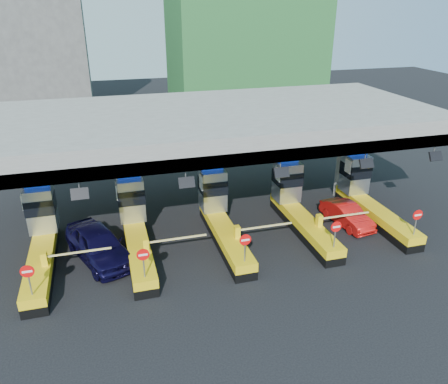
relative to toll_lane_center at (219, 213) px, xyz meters
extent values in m
plane|color=black|center=(0.00, -0.28, -1.40)|extent=(120.00, 120.00, 0.00)
cube|color=slate|center=(0.00, 2.72, 4.85)|extent=(28.00, 12.00, 1.50)
cube|color=#4C4C49|center=(0.00, -2.98, 4.45)|extent=(28.00, 0.60, 0.70)
cube|color=slate|center=(-10.00, 2.72, 1.35)|extent=(1.00, 1.00, 5.50)
cube|color=slate|center=(0.00, 2.72, 1.35)|extent=(1.00, 1.00, 5.50)
cube|color=slate|center=(10.00, 2.72, 1.35)|extent=(1.00, 1.00, 5.50)
cylinder|color=slate|center=(-7.50, -2.98, 3.85)|extent=(0.06, 0.06, 0.50)
cube|color=black|center=(-7.50, -3.18, 3.50)|extent=(0.80, 0.38, 0.54)
cylinder|color=slate|center=(-2.50, -2.98, 3.85)|extent=(0.06, 0.06, 0.50)
cube|color=black|center=(-2.50, -3.18, 3.50)|extent=(0.80, 0.38, 0.54)
cylinder|color=slate|center=(2.50, -2.98, 3.85)|extent=(0.06, 0.06, 0.50)
cube|color=black|center=(2.50, -3.18, 3.50)|extent=(0.80, 0.38, 0.54)
cylinder|color=slate|center=(7.50, -2.98, 3.85)|extent=(0.06, 0.06, 0.50)
cube|color=black|center=(7.50, -3.18, 3.50)|extent=(0.80, 0.38, 0.54)
cylinder|color=slate|center=(12.00, -2.98, 3.85)|extent=(0.06, 0.06, 0.50)
cube|color=black|center=(12.00, -3.18, 3.50)|extent=(0.80, 0.38, 0.54)
cube|color=black|center=(-10.00, -1.28, -1.15)|extent=(1.20, 8.00, 0.50)
cube|color=#E5B70C|center=(-10.00, -1.28, -0.65)|extent=(1.20, 8.00, 0.50)
cube|color=#9EA3A8|center=(-10.00, 1.52, 0.90)|extent=(1.50, 1.50, 2.60)
cube|color=black|center=(-10.00, 1.50, 1.20)|extent=(1.56, 1.56, 0.90)
cube|color=#0C2DBF|center=(-10.00, 1.52, 2.48)|extent=(1.30, 0.35, 0.55)
cube|color=white|center=(-10.80, 1.22, 1.60)|extent=(0.06, 0.70, 0.90)
cylinder|color=slate|center=(-10.00, -4.88, 0.25)|extent=(0.07, 0.07, 1.30)
cylinder|color=red|center=(-10.00, -4.91, 0.85)|extent=(0.60, 0.04, 0.60)
cube|color=white|center=(-10.00, -4.93, 0.85)|extent=(0.42, 0.02, 0.10)
cube|color=#E5B70C|center=(-9.65, -2.48, -0.05)|extent=(0.30, 0.35, 0.70)
cube|color=white|center=(-8.00, -2.48, 0.05)|extent=(3.20, 0.08, 0.08)
cube|color=black|center=(-5.00, -1.28, -1.15)|extent=(1.20, 8.00, 0.50)
cube|color=#E5B70C|center=(-5.00, -1.28, -0.65)|extent=(1.20, 8.00, 0.50)
cube|color=#9EA3A8|center=(-5.00, 1.52, 0.90)|extent=(1.50, 1.50, 2.60)
cube|color=black|center=(-5.00, 1.50, 1.20)|extent=(1.56, 1.56, 0.90)
cube|color=#0C2DBF|center=(-5.00, 1.52, 2.48)|extent=(1.30, 0.35, 0.55)
cube|color=white|center=(-5.80, 1.22, 1.60)|extent=(0.06, 0.70, 0.90)
cylinder|color=slate|center=(-5.00, -4.88, 0.25)|extent=(0.07, 0.07, 1.30)
cylinder|color=red|center=(-5.00, -4.91, 0.85)|extent=(0.60, 0.04, 0.60)
cube|color=white|center=(-5.00, -4.93, 0.85)|extent=(0.42, 0.02, 0.10)
cube|color=#E5B70C|center=(-4.65, -2.48, -0.05)|extent=(0.30, 0.35, 0.70)
cube|color=white|center=(-3.00, -2.48, 0.05)|extent=(3.20, 0.08, 0.08)
cube|color=black|center=(0.00, -1.28, -1.15)|extent=(1.20, 8.00, 0.50)
cube|color=#E5B70C|center=(0.00, -1.28, -0.65)|extent=(1.20, 8.00, 0.50)
cube|color=#9EA3A8|center=(0.00, 1.52, 0.90)|extent=(1.50, 1.50, 2.60)
cube|color=black|center=(0.00, 1.50, 1.20)|extent=(1.56, 1.56, 0.90)
cube|color=#0C2DBF|center=(0.00, 1.52, 2.48)|extent=(1.30, 0.35, 0.55)
cube|color=white|center=(-0.80, 1.22, 1.60)|extent=(0.06, 0.70, 0.90)
cylinder|color=slate|center=(0.00, -4.88, 0.25)|extent=(0.07, 0.07, 1.30)
cylinder|color=red|center=(0.00, -4.91, 0.85)|extent=(0.60, 0.04, 0.60)
cube|color=white|center=(0.00, -4.93, 0.85)|extent=(0.42, 0.02, 0.10)
cube|color=#E5B70C|center=(0.35, -2.48, -0.05)|extent=(0.30, 0.35, 0.70)
cube|color=white|center=(2.00, -2.48, 0.05)|extent=(3.20, 0.08, 0.08)
cube|color=black|center=(5.00, -1.28, -1.15)|extent=(1.20, 8.00, 0.50)
cube|color=#E5B70C|center=(5.00, -1.28, -0.65)|extent=(1.20, 8.00, 0.50)
cube|color=#9EA3A8|center=(5.00, 1.52, 0.90)|extent=(1.50, 1.50, 2.60)
cube|color=black|center=(5.00, 1.50, 1.20)|extent=(1.56, 1.56, 0.90)
cube|color=#0C2DBF|center=(5.00, 1.52, 2.48)|extent=(1.30, 0.35, 0.55)
cube|color=white|center=(4.20, 1.22, 1.60)|extent=(0.06, 0.70, 0.90)
cylinder|color=slate|center=(5.00, -4.88, 0.25)|extent=(0.07, 0.07, 1.30)
cylinder|color=red|center=(5.00, -4.91, 0.85)|extent=(0.60, 0.04, 0.60)
cube|color=white|center=(5.00, -4.93, 0.85)|extent=(0.42, 0.02, 0.10)
cube|color=#E5B70C|center=(5.35, -2.48, -0.05)|extent=(0.30, 0.35, 0.70)
cube|color=white|center=(7.00, -2.48, 0.05)|extent=(3.20, 0.08, 0.08)
cube|color=black|center=(10.00, -1.28, -1.15)|extent=(1.20, 8.00, 0.50)
cube|color=#E5B70C|center=(10.00, -1.28, -0.65)|extent=(1.20, 8.00, 0.50)
cube|color=#9EA3A8|center=(10.00, 1.52, 0.90)|extent=(1.50, 1.50, 2.60)
cube|color=black|center=(10.00, 1.50, 1.20)|extent=(1.56, 1.56, 0.90)
cube|color=#0C2DBF|center=(10.00, 1.52, 2.48)|extent=(1.30, 0.35, 0.55)
cube|color=white|center=(9.20, 1.22, 1.60)|extent=(0.06, 0.70, 0.90)
cylinder|color=slate|center=(10.00, -4.88, 0.25)|extent=(0.07, 0.07, 1.30)
cylinder|color=red|center=(10.00, -4.91, 0.85)|extent=(0.60, 0.04, 0.60)
cube|color=white|center=(10.00, -4.93, 0.85)|extent=(0.42, 0.02, 0.10)
cube|color=#E5B70C|center=(10.35, -2.48, -0.05)|extent=(0.30, 0.35, 0.70)
cube|color=white|center=(12.00, -2.48, 0.05)|extent=(3.20, 0.08, 0.08)
cube|color=#4C4C49|center=(-14.00, 35.72, 7.60)|extent=(14.00, 10.00, 18.00)
imported|color=black|center=(-7.07, -1.04, -0.47)|extent=(4.09, 5.88, 1.86)
imported|color=red|center=(8.06, -1.08, -0.72)|extent=(1.93, 4.25, 1.35)
camera|label=1|loc=(-6.13, -22.62, 11.64)|focal=35.00mm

